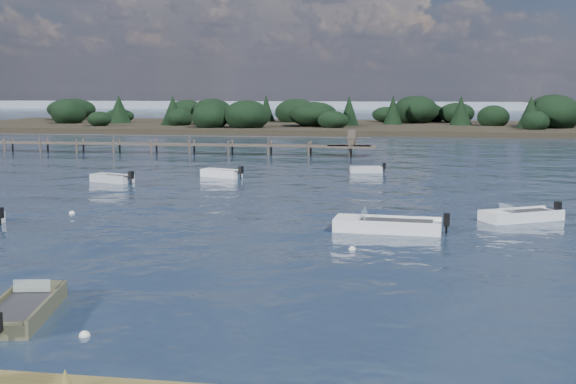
% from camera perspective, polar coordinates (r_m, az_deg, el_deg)
% --- Properties ---
extents(ground, '(400.00, 400.00, 0.00)m').
position_cam_1_polar(ground, '(87.61, 3.01, 3.60)').
color(ground, '#162233').
rests_on(ground, ground).
extents(dinghy_mid_white_b, '(4.59, 3.55, 1.17)m').
position_cam_1_polar(dinghy_mid_white_b, '(40.26, 17.92, -1.93)').
color(dinghy_mid_white_b, silver).
rests_on(dinghy_mid_white_b, ground).
extents(tender_far_white, '(3.64, 2.22, 1.22)m').
position_cam_1_polar(tender_far_white, '(57.44, -5.29, 1.36)').
color(tender_far_white, silver).
rests_on(tender_far_white, ground).
extents(tender_far_grey, '(3.72, 2.36, 1.18)m').
position_cam_1_polar(tender_far_grey, '(55.63, -13.73, 0.93)').
color(tender_far_grey, '#A9AEB1').
rests_on(tender_far_grey, ground).
extents(dinghy_near_olive, '(2.49, 4.79, 1.14)m').
position_cam_1_polar(dinghy_near_olive, '(23.83, -20.17, -8.86)').
color(dinghy_near_olive, brown).
rests_on(dinghy_near_olive, ground).
extents(dinghy_mid_white_a, '(5.63, 2.28, 1.31)m').
position_cam_1_polar(dinghy_mid_white_a, '(35.78, 7.83, -2.80)').
color(dinghy_mid_white_a, silver).
rests_on(dinghy_mid_white_a, ground).
extents(tender_far_grey_b, '(3.03, 1.51, 1.02)m').
position_cam_1_polar(tender_far_grey_b, '(60.63, 6.19, 1.68)').
color(tender_far_grey_b, '#A9AEB1').
rests_on(tender_far_grey_b, ground).
extents(buoy_a, '(0.32, 0.32, 0.32)m').
position_cam_1_polar(buoy_a, '(21.53, -15.78, -10.90)').
color(buoy_a, silver).
rests_on(buoy_a, ground).
extents(buoy_b, '(0.32, 0.32, 0.32)m').
position_cam_1_polar(buoy_b, '(31.51, 5.09, -4.57)').
color(buoy_b, silver).
rests_on(buoy_b, ground).
extents(buoy_c, '(0.32, 0.32, 0.32)m').
position_cam_1_polar(buoy_c, '(42.18, -16.71, -1.64)').
color(buoy_c, silver).
rests_on(buoy_c, ground).
extents(buoy_d, '(0.32, 0.32, 0.32)m').
position_cam_1_polar(buoy_d, '(40.57, 19.56, -2.15)').
color(buoy_d, silver).
rests_on(buoy_d, ground).
extents(jetty, '(64.50, 3.20, 3.40)m').
position_cam_1_polar(jetty, '(81.26, -13.40, 3.73)').
color(jetty, '#4D4238').
rests_on(jetty, ground).
extents(far_headland, '(190.00, 40.00, 5.80)m').
position_cam_1_polar(far_headland, '(127.88, 16.27, 5.59)').
color(far_headland, black).
rests_on(far_headland, ground).
extents(distant_haze, '(280.00, 20.00, 2.40)m').
position_cam_1_polar(distant_haze, '(275.48, -12.05, 6.52)').
color(distant_haze, gray).
rests_on(distant_haze, ground).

